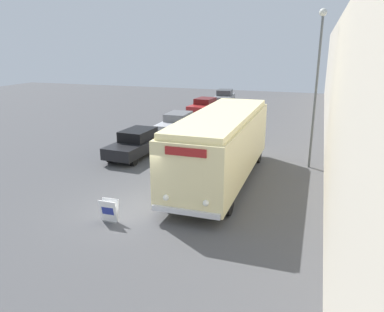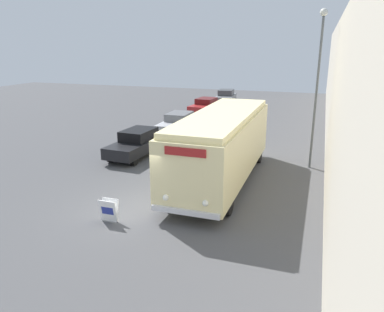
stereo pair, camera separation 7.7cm
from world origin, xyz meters
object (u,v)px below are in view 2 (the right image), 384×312
at_px(vintage_bus, 222,144).
at_px(sign_board, 109,211).
at_px(streetlamp, 318,71).
at_px(parked_car_mid, 179,123).
at_px(parked_car_far, 206,106).
at_px(parked_car_distant, 226,97).
at_px(parked_car_near, 138,143).

distance_m(vintage_bus, sign_board, 6.16).
distance_m(streetlamp, parked_car_mid, 11.41).
bearing_deg(parked_car_far, parked_car_distant, 92.58).
relative_size(sign_board, parked_car_distant, 0.19).
height_order(sign_board, streetlamp, streetlamp).
bearing_deg(parked_car_near, parked_car_mid, 92.15).
xyz_separation_m(parked_car_mid, parked_car_far, (-0.30, 7.61, 0.03)).
bearing_deg(parked_car_mid, vintage_bus, -58.40).
xyz_separation_m(sign_board, parked_car_distant, (-2.66, 27.68, 0.41)).
xyz_separation_m(vintage_bus, sign_board, (-2.76, -5.32, -1.40)).
height_order(sign_board, parked_car_far, parked_car_far).
distance_m(streetlamp, parked_car_near, 10.30).
relative_size(parked_car_far, parked_car_distant, 1.01).
distance_m(sign_board, parked_car_mid, 14.27).
height_order(streetlamp, parked_car_near, streetlamp).
xyz_separation_m(sign_board, parked_car_far, (-2.99, 21.62, 0.37)).
relative_size(parked_car_mid, parked_car_far, 1.07).
height_order(vintage_bus, parked_car_far, vintage_bus).
xyz_separation_m(sign_board, parked_car_mid, (-2.68, 14.01, 0.34)).
relative_size(streetlamp, parked_car_distant, 1.74).
relative_size(parked_car_near, parked_car_far, 1.07).
height_order(streetlamp, parked_car_far, streetlamp).
distance_m(vintage_bus, parked_car_distant, 23.02).
bearing_deg(parked_car_distant, vintage_bus, -81.66).
xyz_separation_m(parked_car_near, parked_car_far, (-0.19, 13.77, 0.02)).
relative_size(sign_board, streetlamp, 0.11).
height_order(parked_car_far, parked_car_distant, parked_car_distant).
xyz_separation_m(streetlamp, parked_car_mid, (-9.27, 5.22, -4.15)).
bearing_deg(streetlamp, parked_car_distant, 116.08).
height_order(parked_car_mid, parked_car_far, parked_car_far).
relative_size(vintage_bus, parked_car_distant, 2.21).
distance_m(streetlamp, parked_car_far, 16.52).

